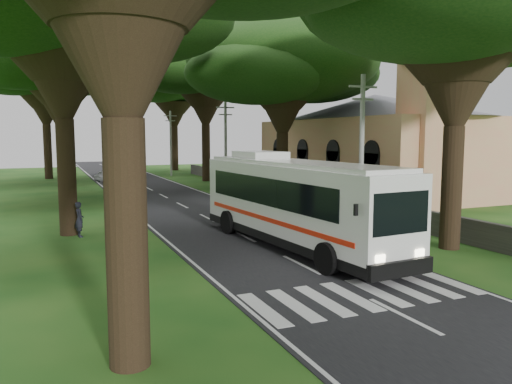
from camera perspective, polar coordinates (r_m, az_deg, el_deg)
name	(u,v)px	position (r m, az deg, el deg)	size (l,w,h in m)	color
ground	(328,279)	(18.03, 8.25, -9.80)	(140.00, 140.00, 0.00)	#174914
road	(166,198)	(41.07, -10.22, -0.63)	(8.00, 120.00, 0.04)	black
crosswalk	(361,296)	(16.43, 11.95, -11.50)	(8.00, 3.00, 0.01)	silver
property_wall	(272,187)	(42.98, 1.84, 0.57)	(0.35, 50.00, 1.20)	#383533
church	(376,137)	(45.19, 13.51, 6.16)	(14.00, 24.00, 11.60)	#E38F6F
pole_near	(362,153)	(25.36, 11.97, 4.42)	(1.60, 0.24, 8.00)	gray
pole_mid	(226,145)	(43.28, -3.49, 5.36)	(1.60, 0.24, 8.00)	gray
pole_far	(171,142)	(62.47, -9.72, 5.63)	(1.60, 0.24, 8.00)	gray
tree_l_midb	(59,54)	(45.25, -21.63, 14.43)	(14.16, 14.16, 14.76)	black
tree_l_far	(44,67)	(63.22, -23.09, 13.05)	(16.26, 16.26, 16.34)	black
tree_r_mida	(283,64)	(39.08, 3.08, 14.40)	(14.64, 14.64, 13.61)	black
tree_r_midb	(205,64)	(55.80, -5.85, 14.32)	(15.83, 15.83, 16.11)	black
tree_r_far	(174,80)	(73.30, -9.39, 12.52)	(15.60, 15.60, 16.25)	black
coach_bus	(294,201)	(22.46, 4.38, -1.04)	(3.91, 13.41, 3.90)	silver
distant_car_a	(104,176)	(56.73, -16.95, 1.79)	(1.47, 3.66, 1.25)	#B2B1B6
distant_car_b	(116,170)	(63.66, -15.66, 2.43)	(1.59, 4.55, 1.50)	navy
distant_car_c	(132,167)	(70.41, -13.94, 2.77)	(1.83, 4.51, 1.31)	maroon
pedestrian	(79,219)	(26.29, -19.53, -2.97)	(0.64, 0.42, 1.77)	black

